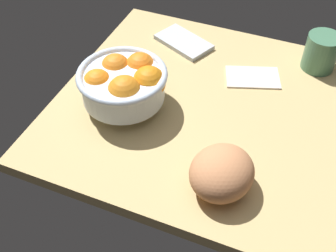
{
  "coord_description": "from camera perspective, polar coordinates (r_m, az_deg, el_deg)",
  "views": [
    {
      "loc": [
        19.67,
        -69.62,
        66.61
      ],
      "look_at": [
        -2.95,
        -14.16,
        5.0
      ],
      "focal_mm": 44.87,
      "sensor_mm": 36.0,
      "label": 1
    }
  ],
  "objects": [
    {
      "name": "ground_plane",
      "position": [
        0.99,
        4.67,
        2.35
      ],
      "size": [
        66.65,
        65.26,
        3.0
      ],
      "primitive_type": "cube",
      "color": "tan"
    },
    {
      "name": "fruit_bowl",
      "position": [
        0.94,
        -5.93,
        5.87
      ],
      "size": [
        20.09,
        20.09,
        11.34
      ],
      "color": "silver",
      "rests_on": "ground"
    },
    {
      "name": "bread_loaf",
      "position": [
        0.79,
        7.31,
        -6.32
      ],
      "size": [
        15.05,
        15.92,
        8.85
      ],
      "primitive_type": "ellipsoid",
      "rotation": [
        0.0,
        0.0,
        4.43
      ],
      "color": "tan",
      "rests_on": "ground"
    },
    {
      "name": "napkin_folded",
      "position": [
        1.07,
        11.45,
        6.6
      ],
      "size": [
        15.16,
        12.18,
        0.87
      ],
      "primitive_type": "cube",
      "rotation": [
        0.0,
        0.0,
        0.34
      ],
      "color": "silver",
      "rests_on": "ground"
    },
    {
      "name": "napkin_spare",
      "position": [
        1.17,
        2.14,
        11.32
      ],
      "size": [
        17.21,
        13.92,
        1.26
      ],
      "primitive_type": "cube",
      "rotation": [
        0.0,
        0.0,
        -0.42
      ],
      "color": "silver",
      "rests_on": "ground"
    },
    {
      "name": "mug",
      "position": [
        1.13,
        20.24,
        9.42
      ],
      "size": [
        11.06,
        10.03,
        9.21
      ],
      "color": "#467859",
      "rests_on": "ground"
    }
  ]
}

